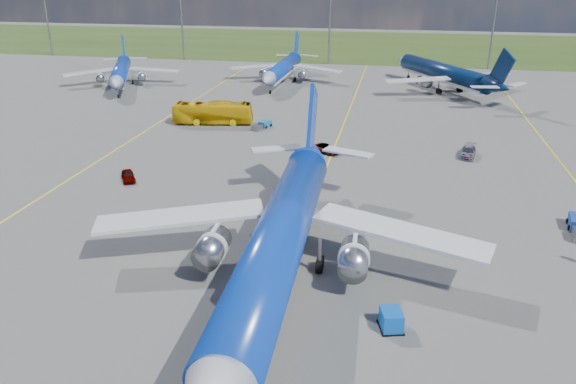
% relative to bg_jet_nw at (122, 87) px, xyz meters
% --- Properties ---
extents(ground, '(400.00, 400.00, 0.00)m').
position_rel_bg_jet_nw_xyz_m(ground, '(49.66, -72.36, 0.00)').
color(ground, '#555552').
rests_on(ground, ground).
extents(grass_strip, '(400.00, 80.00, 0.01)m').
position_rel_bg_jet_nw_xyz_m(grass_strip, '(49.66, 77.64, 0.00)').
color(grass_strip, '#2D4719').
rests_on(grass_strip, ground).
extents(taxiway_lines, '(60.25, 160.00, 0.02)m').
position_rel_bg_jet_nw_xyz_m(taxiway_lines, '(49.83, -44.66, 0.01)').
color(taxiway_lines, yellow).
rests_on(taxiway_lines, ground).
extents(floodlight_masts, '(202.20, 0.50, 22.70)m').
position_rel_bg_jet_nw_xyz_m(floodlight_masts, '(59.66, 37.64, 12.56)').
color(floodlight_masts, slate).
rests_on(floodlight_masts, ground).
extents(bg_jet_nw, '(37.61, 41.95, 9.02)m').
position_rel_bg_jet_nw_xyz_m(bg_jet_nw, '(0.00, 0.00, 0.00)').
color(bg_jet_nw, '#0C38B4').
rests_on(bg_jet_nw, ground).
extents(bg_jet_nnw, '(27.51, 35.76, 9.24)m').
position_rel_bg_jet_nw_xyz_m(bg_jet_nnw, '(32.99, 10.51, 0.00)').
color(bg_jet_nnw, '#0C38B4').
rests_on(bg_jet_nnw, ground).
extents(bg_jet_n, '(46.50, 49.86, 10.46)m').
position_rel_bg_jet_nw_xyz_m(bg_jet_n, '(66.90, 9.00, 0.00)').
color(bg_jet_n, '#081D43').
rests_on(bg_jet_n, ground).
extents(main_airliner, '(36.95, 47.71, 12.21)m').
position_rel_bg_jet_nw_xyz_m(main_airliner, '(49.72, -72.52, 0.00)').
color(main_airliner, '#0C38B4').
rests_on(main_airliner, ground).
extents(uld_container, '(1.85, 2.10, 1.43)m').
position_rel_bg_jet_nw_xyz_m(uld_container, '(58.62, -76.41, 0.72)').
color(uld_container, blue).
rests_on(uld_container, ground).
extents(apron_bus, '(13.22, 5.04, 3.59)m').
position_rel_bg_jet_nw_xyz_m(apron_bus, '(28.69, -25.37, 1.80)').
color(apron_bus, yellow).
rests_on(apron_bus, ground).
extents(service_car_a, '(3.13, 3.82, 1.22)m').
position_rel_bg_jet_nw_xyz_m(service_car_a, '(26.91, -52.44, 0.61)').
color(service_car_a, '#999999').
rests_on(service_car_a, ground).
extents(service_car_b, '(4.69, 4.04, 1.20)m').
position_rel_bg_jet_nw_xyz_m(service_car_b, '(48.86, -37.13, 0.60)').
color(service_car_b, '#999999').
rests_on(service_car_b, ground).
extents(service_car_c, '(2.74, 4.93, 1.35)m').
position_rel_bg_jet_nw_xyz_m(service_car_c, '(67.88, -35.09, 0.68)').
color(service_car_c, '#999999').
rests_on(service_car_c, ground).
extents(baggage_tug_c, '(2.52, 4.40, 0.96)m').
position_rel_bg_jet_nw_xyz_m(baggage_tug_c, '(37.22, -26.43, 0.45)').
color(baggage_tug_c, '#1B67A3').
rests_on(baggage_tug_c, ground).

